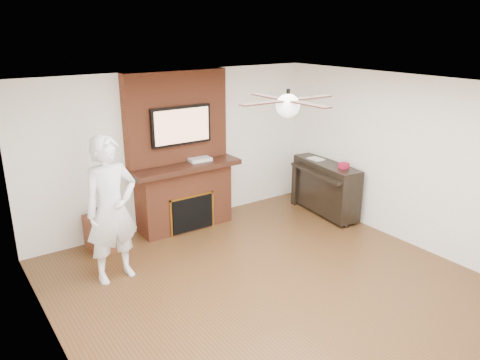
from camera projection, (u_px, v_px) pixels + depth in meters
room_shell at (285, 199)px, 5.36m from camera, size 5.36×5.86×2.86m
fireplace at (182, 168)px, 7.43m from camera, size 1.78×0.64×2.50m
tv at (181, 126)px, 7.18m from camera, size 1.00×0.08×0.60m
ceiling_fan at (288, 105)px, 5.02m from camera, size 1.21×1.21×0.31m
person at (111, 210)px, 5.85m from camera, size 0.74×0.53×1.90m
side_table at (107, 230)px, 6.90m from camera, size 0.58×0.58×0.60m
piano at (325, 187)px, 8.08m from camera, size 0.68×1.45×1.01m
cable_box at (200, 159)px, 7.47m from camera, size 0.37×0.22×0.05m
candle_orange at (184, 227)px, 7.52m from camera, size 0.08×0.08×0.14m
candle_green at (194, 227)px, 7.58m from camera, size 0.06×0.06×0.08m
candle_cream at (196, 224)px, 7.64m from camera, size 0.08×0.08×0.10m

